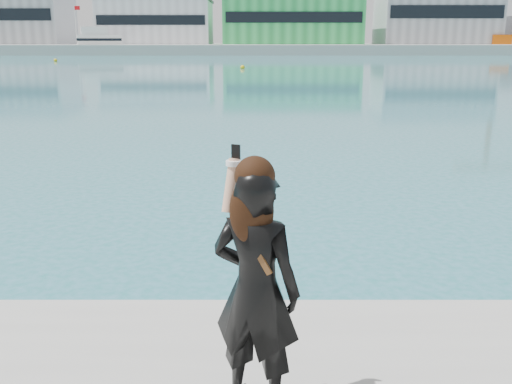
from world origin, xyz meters
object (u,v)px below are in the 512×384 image
(woman, at_px, (256,283))
(buoy_far, at_px, (55,61))
(motor_yacht, at_px, (101,45))
(buoy_near, at_px, (243,69))

(woman, bearing_deg, buoy_far, -47.36)
(motor_yacht, relative_size, buoy_far, 32.00)
(buoy_near, xyz_separation_m, woman, (1.51, -60.83, 1.69))
(buoy_near, relative_size, woman, 0.28)
(buoy_far, relative_size, woman, 0.28)
(buoy_near, distance_m, woman, 60.87)
(buoy_near, bearing_deg, motor_yacht, 118.38)
(motor_yacht, bearing_deg, woman, -93.68)
(motor_yacht, relative_size, woman, 9.11)
(motor_yacht, xyz_separation_m, woman, (31.65, -116.63, -0.34))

